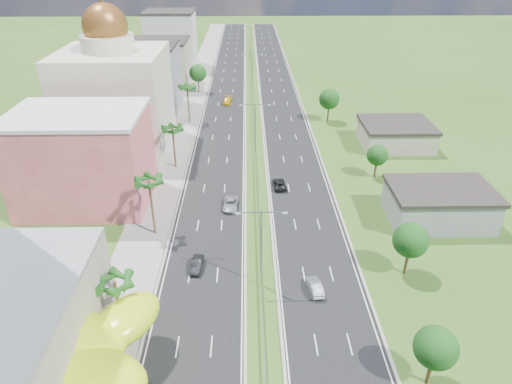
{
  "coord_description": "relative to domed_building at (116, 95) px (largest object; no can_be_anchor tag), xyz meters",
  "views": [
    {
      "loc": [
        -1.55,
        -35.18,
        38.31
      ],
      "look_at": [
        -0.4,
        21.82,
        7.0
      ],
      "focal_mm": 32.0,
      "sensor_mm": 36.0,
      "label": 1
    }
  ],
  "objects": [
    {
      "name": "ground",
      "position": [
        28.0,
        -55.0,
        -11.35
      ],
      "size": [
        500.0,
        500.0,
        0.0
      ],
      "primitive_type": "plane",
      "color": "#2D5119",
      "rests_on": "ground"
    },
    {
      "name": "road_left",
      "position": [
        20.5,
        35.0,
        -11.33
      ],
      "size": [
        11.0,
        260.0,
        0.04
      ],
      "primitive_type": "cube",
      "color": "black",
      "rests_on": "ground"
    },
    {
      "name": "road_right",
      "position": [
        35.5,
        35.0,
        -11.33
      ],
      "size": [
        11.0,
        260.0,
        0.04
      ],
      "primitive_type": "cube",
      "color": "black",
      "rests_on": "ground"
    },
    {
      "name": "sidewalk_left",
      "position": [
        11.0,
        35.0,
        -11.29
      ],
      "size": [
        7.0,
        260.0,
        0.12
      ],
      "primitive_type": "cube",
      "color": "gray",
      "rests_on": "ground"
    },
    {
      "name": "median_guardrail",
      "position": [
        28.0,
        16.99,
        -10.74
      ],
      "size": [
        0.1,
        216.06,
        0.76
      ],
      "color": "gray",
      "rests_on": "ground"
    },
    {
      "name": "streetlight_median_b",
      "position": [
        28.0,
        -45.0,
        -4.61
      ],
      "size": [
        6.04,
        0.25,
        11.0
      ],
      "color": "gray",
      "rests_on": "ground"
    },
    {
      "name": "streetlight_median_c",
      "position": [
        28.0,
        -5.0,
        -4.61
      ],
      "size": [
        6.04,
        0.25,
        11.0
      ],
      "color": "gray",
      "rests_on": "ground"
    },
    {
      "name": "streetlight_median_d",
      "position": [
        28.0,
        40.0,
        -4.61
      ],
      "size": [
        6.04,
        0.25,
        11.0
      ],
      "color": "gray",
      "rests_on": "ground"
    },
    {
      "name": "streetlight_median_e",
      "position": [
        28.0,
        85.0,
        -4.61
      ],
      "size": [
        6.04,
        0.25,
        11.0
      ],
      "color": "gray",
      "rests_on": "ground"
    },
    {
      "name": "lime_canopy",
      "position": [
        8.0,
        -59.0,
        -6.36
      ],
      "size": [
        18.0,
        15.0,
        7.4
      ],
      "color": "#CBE816",
      "rests_on": "ground"
    },
    {
      "name": "pink_shophouse",
      "position": [
        0.0,
        -23.0,
        -3.85
      ],
      "size": [
        20.0,
        15.0,
        15.0
      ],
      "primitive_type": "cube",
      "color": "#C14F56",
      "rests_on": "ground"
    },
    {
      "name": "domed_building",
      "position": [
        0.0,
        0.0,
        0.0
      ],
      "size": [
        20.0,
        20.0,
        28.7
      ],
      "color": "beige",
      "rests_on": "ground"
    },
    {
      "name": "midrise_grey",
      "position": [
        1.0,
        25.0,
        -3.35
      ],
      "size": [
        16.0,
        15.0,
        16.0
      ],
      "primitive_type": "cube",
      "color": "gray",
      "rests_on": "ground"
    },
    {
      "name": "midrise_beige",
      "position": [
        1.0,
        47.0,
        -4.85
      ],
      "size": [
        16.0,
        15.0,
        13.0
      ],
      "primitive_type": "cube",
      "color": "#A29685",
      "rests_on": "ground"
    },
    {
      "name": "midrise_white",
      "position": [
        1.0,
        70.0,
        -2.35
      ],
      "size": [
        16.0,
        15.0,
        18.0
      ],
      "primitive_type": "cube",
      "color": "silver",
      "rests_on": "ground"
    },
    {
      "name": "shed_near",
      "position": [
        56.0,
        -30.0,
        -8.85
      ],
      "size": [
        15.0,
        10.0,
        5.0
      ],
      "primitive_type": "cube",
      "color": "gray",
      "rests_on": "ground"
    },
    {
      "name": "shed_far",
      "position": [
        58.0,
        -0.0,
        -9.15
      ],
      "size": [
        14.0,
        12.0,
        4.4
      ],
      "primitive_type": "cube",
      "color": "#A29685",
      "rests_on": "ground"
    },
    {
      "name": "palm_tree_b",
      "position": [
        12.5,
        -53.0,
        -4.29
      ],
      "size": [
        3.6,
        3.6,
        8.1
      ],
      "color": "#47301C",
      "rests_on": "ground"
    },
    {
      "name": "palm_tree_c",
      "position": [
        12.5,
        -33.0,
        -2.85
      ],
      "size": [
        3.6,
        3.6,
        9.6
      ],
      "color": "#47301C",
      "rests_on": "ground"
    },
    {
      "name": "palm_tree_d",
      "position": [
        12.5,
        -10.0,
        -3.81
      ],
      "size": [
        3.6,
        3.6,
        8.6
      ],
      "color": "#47301C",
      "rests_on": "ground"
    },
    {
      "name": "palm_tree_e",
      "position": [
        12.5,
        15.0,
        -3.05
      ],
      "size": [
        3.6,
        3.6,
        9.4
      ],
      "color": "#47301C",
      "rests_on": "ground"
    },
    {
      "name": "leafy_tree_lfar",
      "position": [
        12.5,
        40.0,
        -5.78
      ],
      "size": [
        4.9,
        4.9,
        8.05
      ],
      "color": "#47301C",
      "rests_on": "ground"
    },
    {
      "name": "leafy_tree_ra",
      "position": [
        44.0,
        -60.0,
        -6.58
      ],
      "size": [
        4.2,
        4.2,
        6.9
      ],
      "color": "#47301C",
      "rests_on": "ground"
    },
    {
      "name": "leafy_tree_rb",
      "position": [
        47.0,
        -43.0,
        -6.18
      ],
      "size": [
        4.55,
        4.55,
        7.47
      ],
      "color": "#47301C",
      "rests_on": "ground"
    },
    {
      "name": "leafy_tree_rc",
      "position": [
        50.0,
        -15.0,
        -6.98
      ],
      "size": [
        3.85,
        3.85,
        6.33
      ],
      "color": "#47301C",
      "rests_on": "ground"
    },
    {
      "name": "leafy_tree_rd",
      "position": [
        46.0,
        15.0,
        -5.78
      ],
      "size": [
        4.9,
        4.9,
        8.05
      ],
      "color": "#47301C",
      "rests_on": "ground"
    },
    {
      "name": "car_dark_left",
      "position": [
        19.55,
        -41.59,
        -10.66
      ],
      "size": [
        1.7,
        4.07,
        1.31
      ],
      "primitive_type": "imported",
      "rotation": [
        0.0,
        0.0,
        -0.08
      ],
      "color": "black",
      "rests_on": "road_left"
    },
    {
      "name": "car_silver_mid_left",
      "position": [
        23.57,
        -25.73,
        -10.63
      ],
      "size": [
        2.47,
        5.0,
        1.36
      ],
      "primitive_type": "imported",
      "rotation": [
        0.0,
        0.0,
        -0.04
      ],
      "color": "#9A9DA2",
      "rests_on": "road_left"
    },
    {
      "name": "car_yellow_far_left",
      "position": [
        21.22,
        29.51,
        -10.54
      ],
      "size": [
        2.79,
        5.54,
        1.54
      ],
      "primitive_type": "imported",
      "rotation": [
        0.0,
        0.0,
        -0.12
      ],
      "color": "gold",
      "rests_on": "road_left"
    },
    {
      "name": "car_silver_right",
      "position": [
        34.66,
        -46.33,
        -10.64
      ],
      "size": [
        1.97,
        4.28,
        1.36
      ],
      "primitive_type": "imported",
      "rotation": [
        0.0,
        0.0,
        3.27
      ],
      "color": "#96989D",
      "rests_on": "road_right"
    },
    {
      "name": "car_dark_far_right",
      "position": [
        32.01,
        -18.79,
        -10.67
      ],
      "size": [
        2.62,
        4.85,
        1.29
      ],
      "primitive_type": "imported",
      "rotation": [
        0.0,
        0.0,
        3.25
      ],
      "color": "black",
      "rests_on": "road_right"
    }
  ]
}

